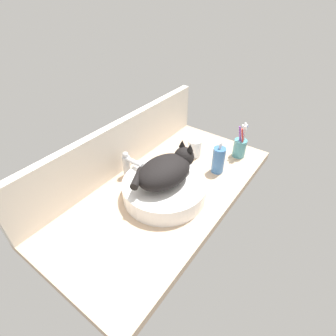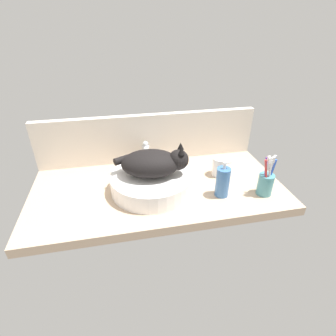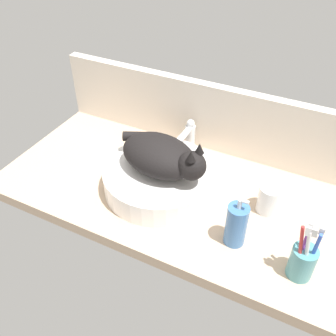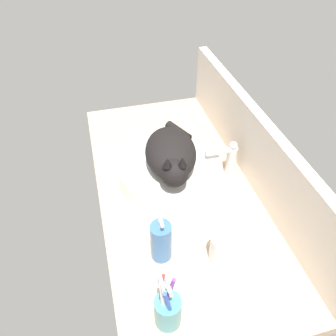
{
  "view_description": "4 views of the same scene",
  "coord_description": "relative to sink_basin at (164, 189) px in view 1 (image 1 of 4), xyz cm",
  "views": [
    {
      "loc": [
        -70.02,
        -52.95,
        79.23
      ],
      "look_at": [
        5.1,
        1.84,
        8.01
      ],
      "focal_mm": 28.0,
      "sensor_mm": 36.0,
      "label": 1
    },
    {
      "loc": [
        -15.63,
        -99.11,
        67.3
      ],
      "look_at": [
        4.91,
        0.88,
        8.17
      ],
      "focal_mm": 28.0,
      "sensor_mm": 36.0,
      "label": 2
    },
    {
      "loc": [
        40.04,
        -82.23,
        82.75
      ],
      "look_at": [
        -1.05,
        -0.71,
        7.81
      ],
      "focal_mm": 40.0,
      "sensor_mm": 36.0,
      "label": 3
    },
    {
      "loc": [
        77.79,
        -24.31,
        82.61
      ],
      "look_at": [
        -0.8,
        -3.91,
        8.71
      ],
      "focal_mm": 35.0,
      "sensor_mm": 36.0,
      "label": 4
    }
  ],
  "objects": [
    {
      "name": "ground_plane",
      "position": [
        3.36,
        2.36,
        -5.87
      ],
      "size": [
        113.1,
        56.3,
        4.0
      ],
      "primitive_type": "cube",
      "color": "tan"
    },
    {
      "name": "backsplash_panel",
      "position": [
        3.36,
        28.71,
        8.66
      ],
      "size": [
        113.1,
        3.6,
        25.07
      ],
      "primitive_type": "cube",
      "color": "silver",
      "rests_on": "ground_plane"
    },
    {
      "name": "sink_basin",
      "position": [
        0.0,
        0.0,
        0.0
      ],
      "size": [
        35.77,
        35.77,
        7.75
      ],
      "primitive_type": "cylinder",
      "color": "white",
      "rests_on": "ground_plane"
    },
    {
      "name": "cat",
      "position": [
        1.36,
        -0.14,
        9.63
      ],
      "size": [
        31.65,
        20.8,
        14.0
      ],
      "color": "black",
      "rests_on": "sink_basin"
    },
    {
      "name": "faucet",
      "position": [
        0.65,
        21.25,
        3.43
      ],
      "size": [
        3.6,
        11.83,
        13.6
      ],
      "color": "silver",
      "rests_on": "ground_plane"
    },
    {
      "name": "soap_dispenser",
      "position": [
        29.1,
        -10.42,
        2.82
      ],
      "size": [
        5.93,
        5.93,
        16.47
      ],
      "color": "#3F72B2",
      "rests_on": "ground_plane"
    },
    {
      "name": "toothbrush_cup",
      "position": [
        47.59,
        -13.36,
        1.64
      ],
      "size": [
        6.51,
        6.51,
        18.72
      ],
      "color": "teal",
      "rests_on": "ground_plane"
    },
    {
      "name": "water_glass",
      "position": [
        34.19,
        5.81,
        0.13
      ],
      "size": [
        6.87,
        6.87,
        9.05
      ],
      "color": "white",
      "rests_on": "ground_plane"
    }
  ]
}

